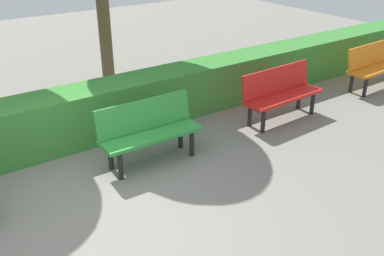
{
  "coord_description": "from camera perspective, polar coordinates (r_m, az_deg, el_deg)",
  "views": [
    {
      "loc": [
        1.25,
        3.91,
        3.06
      ],
      "look_at": [
        -1.71,
        -0.32,
        0.55
      ],
      "focal_mm": 40.53,
      "sensor_mm": 36.0,
      "label": 1
    }
  ],
  "objects": [
    {
      "name": "ground_plane",
      "position": [
        5.12,
        -14.09,
        -11.71
      ],
      "size": [
        23.14,
        23.14,
        0.0
      ],
      "primitive_type": "plane",
      "color": "gray"
    },
    {
      "name": "bench_orange",
      "position": [
        9.37,
        23.13,
        7.86
      ],
      "size": [
        1.62,
        0.52,
        0.86
      ],
      "rotation": [
        0.0,
        0.0,
        0.04
      ],
      "color": "orange",
      "rests_on": "ground_plane"
    },
    {
      "name": "hedge_row",
      "position": [
        6.8,
        -11.15,
        2.42
      ],
      "size": [
        19.14,
        0.68,
        0.81
      ],
      "primitive_type": "cube",
      "color": "#387F33",
      "rests_on": "ground_plane"
    },
    {
      "name": "bench_green",
      "position": [
        5.9,
        -5.7,
        -0.15
      ],
      "size": [
        1.41,
        0.48,
        0.86
      ],
      "rotation": [
        0.0,
        0.0,
        -0.02
      ],
      "color": "#2D8C38",
      "rests_on": "ground_plane"
    },
    {
      "name": "bench_red",
      "position": [
        7.31,
        11.54,
        4.72
      ],
      "size": [
        1.51,
        0.51,
        0.86
      ],
      "rotation": [
        0.0,
        0.0,
        0.04
      ],
      "color": "red",
      "rests_on": "ground_plane"
    }
  ]
}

